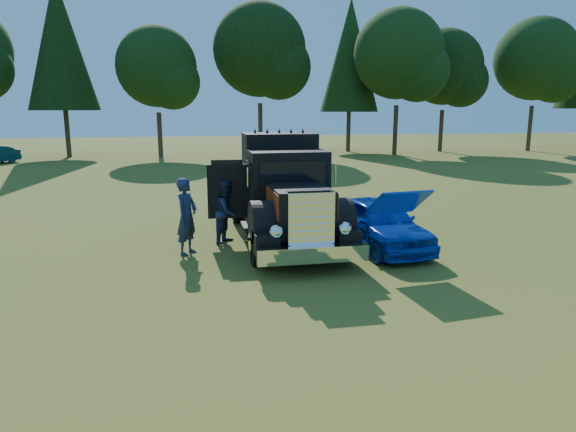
# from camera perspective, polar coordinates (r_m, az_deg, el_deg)

# --- Properties ---
(ground) EXTENTS (120.00, 120.00, 0.00)m
(ground) POSITION_cam_1_polar(r_m,az_deg,el_deg) (12.86, -1.88, -4.86)
(ground) COLOR #3E5117
(ground) RESTS_ON ground
(treeline) EXTENTS (72.10, 24.04, 13.84)m
(treeline) POSITION_cam_1_polar(r_m,az_deg,el_deg) (39.79, -9.83, 17.43)
(treeline) COLOR #2D2116
(treeline) RESTS_ON ground
(diamond_t_truck) EXTENTS (3.38, 7.16, 3.00)m
(diamond_t_truck) POSITION_cam_1_polar(r_m,az_deg,el_deg) (14.31, -0.38, 2.13)
(diamond_t_truck) COLOR black
(diamond_t_truck) RESTS_ON ground
(hotrod_coupe) EXTENTS (2.07, 4.31, 1.89)m
(hotrod_coupe) POSITION_cam_1_polar(r_m,az_deg,el_deg) (13.96, 10.04, -0.77)
(hotrod_coupe) COLOR #07129D
(hotrod_coupe) RESTS_ON ground
(spectator_near) EXTENTS (0.78, 0.86, 1.98)m
(spectator_near) POSITION_cam_1_polar(r_m,az_deg,el_deg) (13.35, -11.19, -0.06)
(spectator_near) COLOR #1C2143
(spectator_near) RESTS_ON ground
(spectator_far) EXTENTS (1.01, 1.08, 1.76)m
(spectator_far) POSITION_cam_1_polar(r_m,az_deg,el_deg) (14.37, -6.77, 0.47)
(spectator_far) COLOR #1E2446
(spectator_far) RESTS_ON ground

